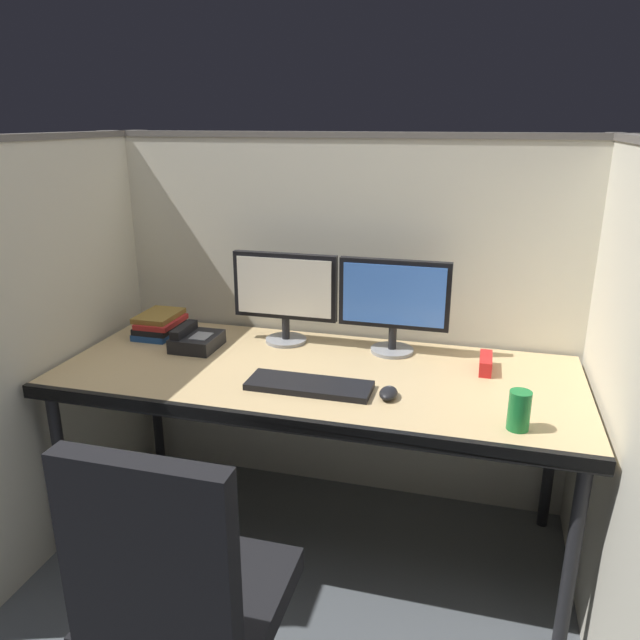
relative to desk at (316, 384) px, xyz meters
name	(u,v)px	position (x,y,z in m)	size (l,w,h in m)	color
ground_plane	(295,591)	(0.00, -0.29, -0.69)	(8.00, 8.00, 0.00)	#4C5156
cubicle_partition_rear	(344,321)	(0.00, 0.46, 0.10)	(2.21, 0.06, 1.57)	beige
cubicle_partition_left	(65,342)	(-0.99, -0.09, 0.10)	(0.06, 1.41, 1.57)	beige
cubicle_partition_right	(617,401)	(0.99, -0.09, 0.10)	(0.06, 1.41, 1.57)	beige
desk	(316,384)	(0.00, 0.00, 0.00)	(1.90, 0.80, 0.74)	tan
monitor_left	(285,292)	(-0.20, 0.27, 0.27)	(0.43, 0.17, 0.37)	gray
monitor_right	(394,300)	(0.24, 0.27, 0.27)	(0.43, 0.17, 0.37)	gray
keyboard_main	(309,385)	(0.02, -0.15, 0.06)	(0.43, 0.15, 0.02)	black
computer_mouse	(388,393)	(0.29, -0.15, 0.07)	(0.06, 0.10, 0.04)	black
book_stack	(160,324)	(-0.75, 0.21, 0.10)	(0.17, 0.23, 0.09)	#1E478C
red_stapler	(486,363)	(0.60, 0.18, 0.08)	(0.04, 0.15, 0.06)	red
desk_phone	(196,340)	(-0.53, 0.11, 0.08)	(0.17, 0.19, 0.09)	black
soda_can	(519,410)	(0.70, -0.26, 0.11)	(0.07, 0.07, 0.12)	#197233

